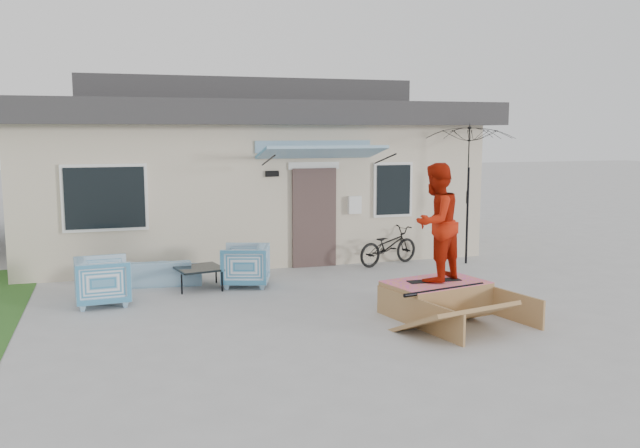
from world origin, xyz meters
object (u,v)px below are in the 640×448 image
object	(u,v)px
skate_ramp	(436,298)
patio_umbrella	(468,184)
loveseat	(158,268)
coffee_table	(200,278)
skateboard	(434,280)
armchair_left	(103,279)
bicycle	(388,242)
skater	(436,220)
armchair_right	(245,263)

from	to	relation	value
skate_ramp	patio_umbrella	bearing A→B (deg)	41.76
skate_ramp	loveseat	bearing A→B (deg)	127.60
patio_umbrella	skate_ramp	size ratio (longest dim) A/B	1.19
coffee_table	skateboard	xyz separation A→B (m)	(3.35, -2.79, 0.33)
armchair_left	skateboard	distance (m)	5.45
loveseat	coffee_table	bearing A→B (deg)	146.73
bicycle	skateboard	xyz separation A→B (m)	(-0.83, -3.80, 0.03)
patio_umbrella	skate_ramp	bearing A→B (deg)	-125.75
armchair_left	skater	distance (m)	5.55
loveseat	armchair_left	size ratio (longest dim) A/B	1.85
skateboard	skater	world-z (taller)	skater
loveseat	armchair_right	bearing A→B (deg)	163.74
skateboard	skater	xyz separation A→B (m)	(-0.00, 0.00, 0.96)
bicycle	loveseat	bearing A→B (deg)	76.01
bicycle	patio_umbrella	bearing A→B (deg)	-121.31
coffee_table	skateboard	distance (m)	4.37
patio_umbrella	bicycle	bearing A→B (deg)	167.89
skater	coffee_table	bearing A→B (deg)	-70.30
armchair_right	bicycle	bearing A→B (deg)	125.27
armchair_right	coffee_table	world-z (taller)	armchair_right
coffee_table	skate_ramp	bearing A→B (deg)	-40.13
armchair_right	skateboard	world-z (taller)	armchair_right
bicycle	patio_umbrella	size ratio (longest dim) A/B	0.66
loveseat	coffee_table	distance (m)	0.92
loveseat	patio_umbrella	size ratio (longest dim) A/B	0.68
armchair_left	patio_umbrella	size ratio (longest dim) A/B	0.37
skater	armchair_left	bearing A→B (deg)	-53.21
armchair_right	patio_umbrella	distance (m)	5.25
loveseat	skater	distance (m)	5.40
loveseat	skateboard	distance (m)	5.27
skate_ramp	coffee_table	bearing A→B (deg)	127.37
coffee_table	loveseat	bearing A→B (deg)	141.21
armchair_left	skater	world-z (taller)	skater
coffee_table	patio_umbrella	bearing A→B (deg)	6.34
loveseat	patio_umbrella	xyz separation A→B (m)	(6.58, 0.08, 1.43)
armchair_left	bicycle	size ratio (longest dim) A/B	0.56
coffee_table	skater	size ratio (longest dim) A/B	0.43
coffee_table	bicycle	world-z (taller)	bicycle
loveseat	skate_ramp	distance (m)	5.31
loveseat	bicycle	bearing A→B (deg)	-169.27
skater	patio_umbrella	bearing A→B (deg)	-156.82
armchair_right	skater	bearing A→B (deg)	60.05
armchair_left	skate_ramp	world-z (taller)	armchair_left
armchair_left	armchair_right	bearing A→B (deg)	-79.93
skate_ramp	skateboard	size ratio (longest dim) A/B	2.32
armchair_left	armchair_right	distance (m)	2.60
loveseat	patio_umbrella	world-z (taller)	patio_umbrella
patio_umbrella	skate_ramp	xyz separation A→B (m)	(-2.51, -3.49, -1.50)
armchair_left	coffee_table	xyz separation A→B (m)	(1.68, 0.69, -0.24)
bicycle	skater	size ratio (longest dim) A/B	0.85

